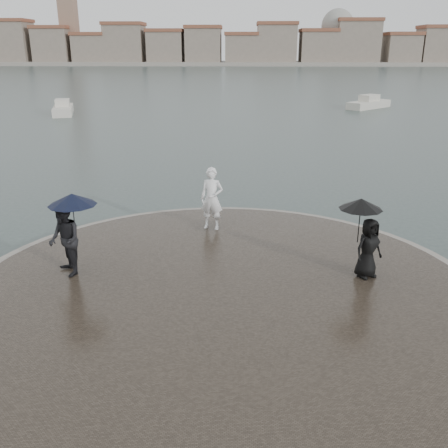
{
  "coord_description": "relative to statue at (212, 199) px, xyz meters",
  "views": [
    {
      "loc": [
        0.42,
        -7.02,
        5.66
      ],
      "look_at": [
        0.0,
        4.8,
        1.45
      ],
      "focal_mm": 40.0,
      "sensor_mm": 36.0,
      "label": 1
    }
  ],
  "objects": [
    {
      "name": "statue",
      "position": [
        0.0,
        0.0,
        0.0
      ],
      "size": [
        0.78,
        0.6,
        1.91
      ],
      "primitive_type": "imported",
      "rotation": [
        0.0,
        0.0,
        -0.22
      ],
      "color": "white",
      "rests_on": "quay_tip"
    },
    {
      "name": "boats",
      "position": [
        -0.91,
        32.91,
        -0.94
      ],
      "size": [
        32.31,
        10.87,
        1.5
      ],
      "color": "beige",
      "rests_on": "ground"
    },
    {
      "name": "kerb_ring",
      "position": [
        0.47,
        -3.96,
        -1.15
      ],
      "size": [
        12.5,
        12.5,
        0.32
      ],
      "primitive_type": "cylinder",
      "color": "gray",
      "rests_on": "ground"
    },
    {
      "name": "far_skyline",
      "position": [
        -5.83,
        153.24,
        4.3
      ],
      "size": [
        260.0,
        20.0,
        37.0
      ],
      "color": "gray",
      "rests_on": "ground"
    },
    {
      "name": "quay_tip",
      "position": [
        0.47,
        -3.96,
        -1.13
      ],
      "size": [
        11.9,
        11.9,
        0.36
      ],
      "primitive_type": "cylinder",
      "color": "#2D261E",
      "rests_on": "ground"
    },
    {
      "name": "visitor_right",
      "position": [
        3.87,
        -3.25,
        0.17
      ],
      "size": [
        1.2,
        1.03,
        1.95
      ],
      "color": "black",
      "rests_on": "quay_tip"
    },
    {
      "name": "ground",
      "position": [
        0.47,
        -7.46,
        -1.31
      ],
      "size": [
        400.0,
        400.0,
        0.0
      ],
      "primitive_type": "plane",
      "color": "#2B3835",
      "rests_on": "ground"
    },
    {
      "name": "visitor_left",
      "position": [
        -3.3,
        -3.4,
        0.21
      ],
      "size": [
        1.36,
        1.24,
        2.04
      ],
      "color": "black",
      "rests_on": "quay_tip"
    }
  ]
}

